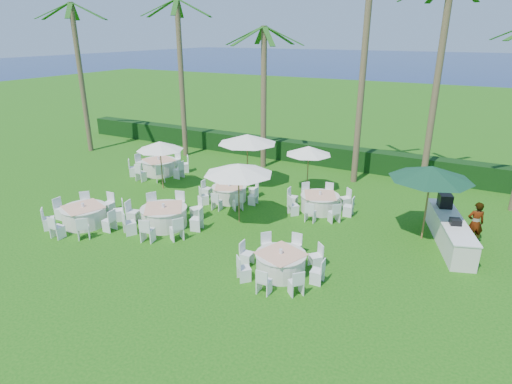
% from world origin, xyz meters
% --- Properties ---
extents(ground, '(120.00, 120.00, 0.00)m').
position_xyz_m(ground, '(0.00, 0.00, 0.00)').
color(ground, '#14550E').
rests_on(ground, ground).
extents(hedge, '(34.00, 1.00, 1.20)m').
position_xyz_m(hedge, '(0.00, 12.00, 0.60)').
color(hedge, black).
rests_on(hedge, ground).
extents(ocean, '(260.00, 260.00, 0.00)m').
position_xyz_m(ocean, '(0.00, 102.00, 0.00)').
color(ocean, '#071F4A').
rests_on(ocean, ground).
extents(banquet_table_a, '(3.14, 3.14, 0.95)m').
position_xyz_m(banquet_table_a, '(-4.45, -0.83, 0.42)').
color(banquet_table_a, silver).
rests_on(banquet_table_a, ground).
extents(banquet_table_b, '(3.29, 3.29, 0.99)m').
position_xyz_m(banquet_table_b, '(-1.44, 0.60, 0.44)').
color(banquet_table_b, silver).
rests_on(banquet_table_b, ground).
extents(banquet_table_c, '(2.93, 2.93, 0.90)m').
position_xyz_m(banquet_table_c, '(4.33, -0.49, 0.39)').
color(banquet_table_c, silver).
rests_on(banquet_table_c, ground).
extents(banquet_table_d, '(3.28, 3.28, 0.99)m').
position_xyz_m(banquet_table_d, '(-6.16, 5.89, 0.43)').
color(banquet_table_d, silver).
rests_on(banquet_table_d, ground).
extents(banquet_table_e, '(2.86, 2.86, 0.88)m').
position_xyz_m(banquet_table_e, '(-0.58, 4.29, 0.38)').
color(banquet_table_e, silver).
rests_on(banquet_table_e, ground).
extents(banquet_table_f, '(2.99, 2.99, 0.91)m').
position_xyz_m(banquet_table_f, '(3.62, 5.13, 0.40)').
color(banquet_table_f, silver).
rests_on(banquet_table_f, ground).
extents(umbrella_a, '(2.32, 2.32, 2.46)m').
position_xyz_m(umbrella_a, '(-4.43, 4.10, 2.24)').
color(umbrella_a, brown).
rests_on(umbrella_a, ground).
extents(umbrella_b, '(2.85, 2.85, 2.55)m').
position_xyz_m(umbrella_b, '(1.05, 2.42, 2.33)').
color(umbrella_b, brown).
rests_on(umbrella_b, ground).
extents(umbrella_c, '(3.00, 3.00, 2.71)m').
position_xyz_m(umbrella_c, '(-0.85, 6.54, 2.47)').
color(umbrella_c, brown).
rests_on(umbrella_c, ground).
extents(umbrella_d, '(2.23, 2.23, 2.37)m').
position_xyz_m(umbrella_d, '(2.26, 7.03, 2.16)').
color(umbrella_d, brown).
rests_on(umbrella_d, ground).
extents(umbrella_green, '(3.04, 3.04, 2.93)m').
position_xyz_m(umbrella_green, '(8.07, 4.41, 2.67)').
color(umbrella_green, brown).
rests_on(umbrella_green, ground).
extents(buffet_table, '(2.19, 4.35, 1.52)m').
position_xyz_m(buffet_table, '(9.00, 4.46, 0.53)').
color(buffet_table, silver).
rests_on(buffet_table, ground).
extents(staff_person, '(0.72, 0.60, 1.68)m').
position_xyz_m(staff_person, '(9.80, 4.85, 0.84)').
color(staff_person, gray).
rests_on(staff_person, ground).
extents(palm_a, '(4.40, 4.00, 9.31)m').
position_xyz_m(palm_a, '(-7.23, 9.75, 5.12)').
color(palm_a, brown).
rests_on(palm_a, ground).
extents(palm_b, '(4.39, 4.19, 7.82)m').
position_xyz_m(palm_b, '(-1.65, 9.88, 4.35)').
color(palm_b, brown).
rests_on(palm_b, ground).
extents(palm_c, '(4.40, 4.00, 11.60)m').
position_xyz_m(palm_c, '(3.84, 9.78, 6.29)').
color(palm_c, brown).
rests_on(palm_c, ground).
extents(palm_d, '(4.40, 4.01, 9.79)m').
position_xyz_m(palm_d, '(7.22, 10.30, 5.36)').
color(palm_d, brown).
rests_on(palm_d, ground).
extents(palm_f, '(4.36, 4.27, 9.19)m').
position_xyz_m(palm_f, '(-13.57, 7.66, 5.06)').
color(palm_f, brown).
rests_on(palm_f, ground).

